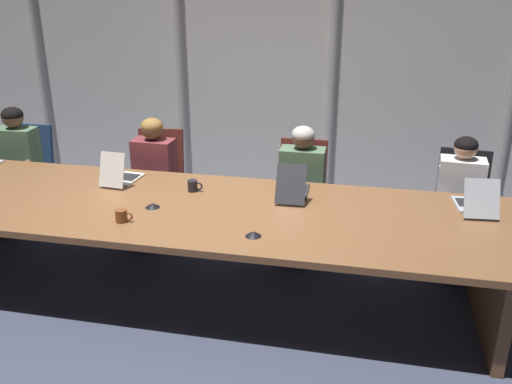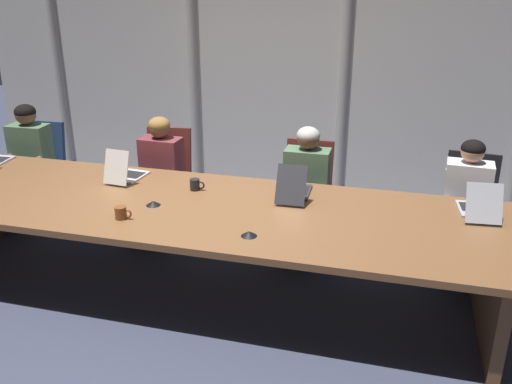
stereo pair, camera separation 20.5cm
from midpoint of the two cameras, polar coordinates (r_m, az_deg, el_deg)
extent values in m
plane|color=#383D51|center=(4.54, -7.77, -10.12)|extent=(14.67, 14.67, 0.00)
cube|color=brown|center=(4.20, -8.26, -1.72)|extent=(4.87, 1.36, 0.05)
cube|color=black|center=(4.23, -8.21, -2.53)|extent=(4.14, 0.10, 0.06)
cube|color=brown|center=(4.21, 21.60, -8.76)|extent=(0.08, 1.16, 0.70)
cube|color=beige|center=(6.52, -0.42, 12.29)|extent=(7.33, 0.10, 2.62)
cylinder|color=#A39E96|center=(7.56, -22.04, 12.07)|extent=(0.12, 0.12, 2.57)
cylinder|color=#A39E96|center=(6.73, -8.65, 12.35)|extent=(0.12, 0.12, 2.57)
cylinder|color=#A39E96|center=(6.34, 6.92, 11.86)|extent=(0.12, 0.12, 2.57)
cube|color=beige|center=(4.82, -14.48, 1.33)|extent=(0.24, 0.32, 0.02)
cube|color=black|center=(4.83, -14.35, 1.53)|extent=(0.20, 0.18, 0.00)
cube|color=beige|center=(4.61, -15.86, 2.20)|extent=(0.22, 0.11, 0.27)
cube|color=black|center=(4.62, -15.83, 2.25)|extent=(0.20, 0.10, 0.25)
cube|color=#2D2D33|center=(4.41, 2.60, 0.10)|extent=(0.23, 0.33, 0.02)
cube|color=black|center=(4.42, 2.65, 0.33)|extent=(0.20, 0.18, 0.00)
cube|color=#2D2D33|center=(4.14, 2.20, 0.80)|extent=(0.23, 0.16, 0.28)
cube|color=black|center=(4.14, 2.21, 0.86)|extent=(0.21, 0.14, 0.25)
cube|color=#A8ADB7|center=(4.40, 20.12, -1.28)|extent=(0.27, 0.32, 0.02)
cube|color=black|center=(4.42, 20.07, -1.05)|extent=(0.22, 0.18, 0.00)
cube|color=#A8ADB7|center=(4.16, 20.96, -0.66)|extent=(0.25, 0.15, 0.26)
cube|color=black|center=(4.17, 20.95, -0.60)|extent=(0.23, 0.13, 0.23)
cube|color=navy|center=(6.10, -23.61, 1.15)|extent=(0.49, 0.49, 0.08)
cube|color=navy|center=(6.19, -22.91, 4.27)|extent=(0.44, 0.13, 0.48)
cylinder|color=#262628|center=(6.17, -23.32, -0.69)|extent=(0.05, 0.05, 0.34)
cylinder|color=black|center=(6.24, -23.06, -2.32)|extent=(0.60, 0.60, 0.04)
cube|color=#511E19|center=(5.41, -11.12, 0.13)|extent=(0.54, 0.54, 0.08)
cube|color=#511E19|center=(5.52, -10.77, 3.80)|extent=(0.44, 0.18, 0.51)
cylinder|color=#262628|center=(5.49, -10.97, -1.93)|extent=(0.05, 0.05, 0.34)
cylinder|color=black|center=(5.57, -10.83, -3.74)|extent=(0.60, 0.60, 0.04)
cube|color=#511E19|center=(5.06, 3.35, -1.06)|extent=(0.48, 0.48, 0.08)
cube|color=#511E19|center=(5.16, 3.77, 2.78)|extent=(0.43, 0.12, 0.49)
cylinder|color=#262628|center=(5.14, 3.30, -3.24)|extent=(0.05, 0.05, 0.34)
cylinder|color=black|center=(5.22, 3.25, -5.15)|extent=(0.60, 0.60, 0.04)
cube|color=black|center=(5.06, 19.09, -2.27)|extent=(0.53, 0.53, 0.08)
cube|color=black|center=(5.16, 19.51, 1.53)|extent=(0.44, 0.17, 0.48)
cylinder|color=#262628|center=(5.14, 18.80, -4.43)|extent=(0.05, 0.05, 0.34)
cylinder|color=black|center=(5.23, 18.55, -6.32)|extent=(0.60, 0.60, 0.04)
cube|color=#4C6B4C|center=(6.00, -24.19, 3.69)|extent=(0.40, 0.24, 0.50)
sphere|color=brown|center=(5.91, -24.72, 6.98)|extent=(0.20, 0.20, 0.20)
ellipsoid|color=black|center=(5.91, -24.76, 7.22)|extent=(0.21, 0.21, 0.15)
cylinder|color=#4C6B4C|center=(5.90, -22.94, 4.22)|extent=(0.08, 0.14, 0.27)
cylinder|color=brown|center=(5.76, -23.83, 2.47)|extent=(0.08, 0.30, 0.06)
cylinder|color=#4C6B4C|center=(6.08, -25.58, 4.28)|extent=(0.08, 0.14, 0.27)
cylinder|color=#262833|center=(5.88, -23.98, 0.45)|extent=(0.15, 0.41, 0.13)
cylinder|color=#262833|center=(5.81, -24.58, -2.13)|extent=(0.11, 0.11, 0.44)
cylinder|color=#262833|center=(5.99, -25.59, 0.56)|extent=(0.15, 0.41, 0.13)
cube|color=brown|center=(5.31, -11.50, 2.84)|extent=(0.39, 0.23, 0.47)
sphere|color=brown|center=(5.21, -11.78, 6.38)|extent=(0.20, 0.20, 0.20)
ellipsoid|color=olive|center=(5.20, -11.80, 6.65)|extent=(0.20, 0.20, 0.15)
cylinder|color=brown|center=(5.23, -9.95, 3.19)|extent=(0.07, 0.14, 0.27)
cylinder|color=brown|center=(5.08, -10.81, 1.21)|extent=(0.07, 0.30, 0.06)
cylinder|color=brown|center=(5.36, -13.08, 3.42)|extent=(0.07, 0.14, 0.27)
cylinder|color=brown|center=(5.22, -13.99, 1.49)|extent=(0.07, 0.30, 0.06)
cylinder|color=#262833|center=(5.19, -11.21, -0.73)|extent=(0.14, 0.40, 0.13)
cylinder|color=#262833|center=(5.12, -11.88, -3.66)|extent=(0.11, 0.11, 0.44)
cylinder|color=#262833|center=(5.27, -13.18, -0.52)|extent=(0.14, 0.40, 0.13)
cylinder|color=#262833|center=(5.21, -13.86, -3.40)|extent=(0.11, 0.11, 0.44)
cube|color=#4C6B4C|center=(4.93, 3.57, 1.82)|extent=(0.40, 0.22, 0.48)
sphere|color=brown|center=(4.83, 3.67, 5.64)|extent=(0.20, 0.20, 0.20)
ellipsoid|color=#B2ADA8|center=(4.82, 3.68, 5.92)|extent=(0.20, 0.20, 0.15)
cylinder|color=#4C6B4C|center=(4.90, 5.52, 2.21)|extent=(0.07, 0.14, 0.27)
cylinder|color=brown|center=(4.74, 5.18, 0.05)|extent=(0.07, 0.30, 0.06)
cylinder|color=#4C6B4C|center=(4.94, 1.67, 2.48)|extent=(0.07, 0.14, 0.27)
cylinder|color=brown|center=(4.79, 1.22, 0.35)|extent=(0.07, 0.30, 0.06)
cylinder|color=#262833|center=(4.84, 4.33, -2.04)|extent=(0.13, 0.40, 0.13)
cylinder|color=#262833|center=(4.77, 3.98, -5.23)|extent=(0.11, 0.11, 0.44)
cylinder|color=#262833|center=(4.86, 2.00, -1.86)|extent=(0.13, 0.40, 0.13)
cylinder|color=#262833|center=(4.79, 1.60, -5.02)|extent=(0.11, 0.11, 0.44)
cube|color=silver|center=(4.94, 19.19, 0.60)|extent=(0.38, 0.24, 0.47)
sphere|color=tan|center=(4.83, 19.68, 4.31)|extent=(0.19, 0.19, 0.19)
ellipsoid|color=black|center=(4.83, 19.71, 4.57)|extent=(0.19, 0.19, 0.14)
cylinder|color=silver|center=(4.94, 21.03, 0.92)|extent=(0.08, 0.14, 0.27)
cylinder|color=tan|center=(4.78, 21.02, -1.25)|extent=(0.08, 0.30, 0.06)
cylinder|color=silver|center=(4.91, 17.48, 1.28)|extent=(0.08, 0.14, 0.27)
cylinder|color=tan|center=(4.76, 17.35, -0.89)|extent=(0.08, 0.30, 0.06)
cylinder|color=#262833|center=(4.86, 20.07, -3.27)|extent=(0.16, 0.41, 0.13)
cylinder|color=#262833|center=(4.79, 19.86, -6.46)|extent=(0.11, 0.11, 0.44)
cylinder|color=#262833|center=(4.84, 17.73, -3.04)|extent=(0.16, 0.41, 0.13)
cylinder|color=#262833|center=(4.77, 17.47, -6.24)|extent=(0.11, 0.11, 0.44)
cylinder|color=brown|center=(4.01, -15.15, -2.38)|extent=(0.08, 0.08, 0.09)
torus|color=brown|center=(3.99, -14.45, -2.45)|extent=(0.06, 0.01, 0.06)
cylinder|color=black|center=(4.45, -7.87, 0.63)|extent=(0.08, 0.08, 0.09)
torus|color=black|center=(4.43, -7.24, 0.58)|extent=(0.07, 0.01, 0.07)
cone|color=black|center=(3.67, -1.88, -4.34)|extent=(0.11, 0.11, 0.03)
cone|color=black|center=(4.20, -11.99, -1.36)|extent=(0.11, 0.11, 0.03)
camera|label=1|loc=(0.10, -91.42, -0.56)|focal=38.83mm
camera|label=2|loc=(0.10, 88.58, 0.56)|focal=38.83mm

